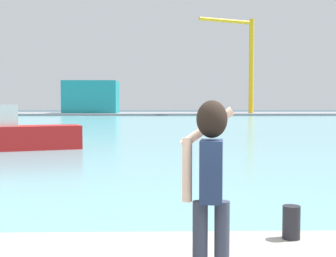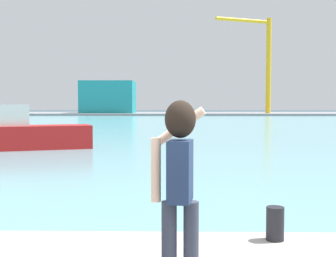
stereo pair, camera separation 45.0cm
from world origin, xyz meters
The scene contains 8 objects.
ground_plane centered at (0.00, 50.00, 0.00)m, with size 220.00×220.00×0.00m, color #334751.
harbor_water centered at (0.00, 52.00, 0.01)m, with size 140.00×100.00×0.02m, color #6BA8B2.
far_shore_dock centered at (0.00, 92.00, 0.21)m, with size 140.00×20.00×0.43m, color gray.
person_photographer centered at (-0.34, 0.13, 1.68)m, with size 0.53×0.56×1.74m.
harbor_bollard centered at (0.87, 1.65, 0.83)m, with size 0.22×0.22×0.42m, color black.
boat_moored centered at (-8.33, 18.46, 0.83)m, with size 7.05×3.99×2.27m.
warehouse_left centered at (-14.65, 89.28, 3.72)m, with size 10.85×8.47×6.58m, color teal.
port_crane centered at (16.90, 86.73, 12.01)m, with size 11.67×5.24×19.08m.
Camera 2 is at (-0.36, -3.89, 2.33)m, focal length 47.80 mm.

